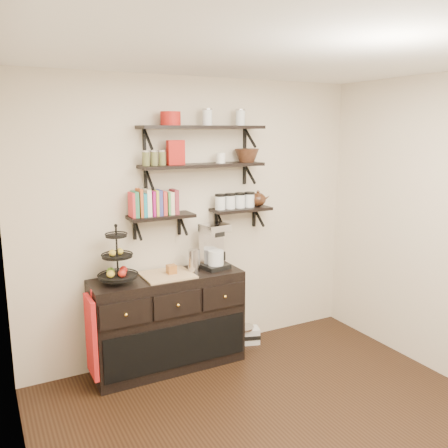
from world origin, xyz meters
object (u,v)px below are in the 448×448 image
sideboard (168,322)px  coffee_maker (213,247)px  fruit_stand (118,264)px  radio (244,335)px

sideboard → coffee_maker: coffee_maker is taller
fruit_stand → radio: fruit_stand is taller
sideboard → fruit_stand: fruit_stand is taller
sideboard → radio: 0.96m
fruit_stand → coffee_maker: bearing=1.6°
sideboard → coffee_maker: (0.49, 0.03, 0.66)m
sideboard → fruit_stand: 0.77m
fruit_stand → radio: bearing=4.0°
radio → coffee_maker: bearing=-152.4°
fruit_stand → radio: size_ratio=1.46×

